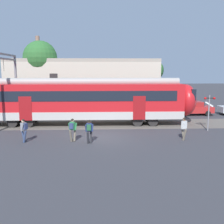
# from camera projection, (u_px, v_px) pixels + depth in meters

# --- Properties ---
(ground_plane) EXTENTS (160.00, 160.00, 0.00)m
(ground_plane) POSITION_uv_depth(u_px,v_px,m) (102.00, 138.00, 19.68)
(ground_plane) COLOR #38383D
(pedestrian_grey) EXTENTS (0.57, 0.65, 1.67)m
(pedestrian_grey) POSITION_uv_depth(u_px,v_px,m) (24.00, 129.00, 18.29)
(pedestrian_grey) COLOR navy
(pedestrian_grey) RESTS_ON ground
(pedestrian_green) EXTENTS (0.63, 0.59, 1.67)m
(pedestrian_green) POSITION_uv_depth(u_px,v_px,m) (72.00, 128.00, 18.48)
(pedestrian_green) COLOR #6B6051
(pedestrian_green) RESTS_ON ground
(pedestrian_navy) EXTENTS (0.56, 0.63, 1.67)m
(pedestrian_navy) POSITION_uv_depth(u_px,v_px,m) (89.00, 129.00, 18.04)
(pedestrian_navy) COLOR #28282D
(pedestrian_navy) RESTS_ON ground
(pedestrian_white) EXTENTS (0.49, 0.71, 1.67)m
(pedestrian_white) POSITION_uv_depth(u_px,v_px,m) (184.00, 127.00, 18.89)
(pedestrian_white) COLOR #6B6051
(pedestrian_white) RESTS_ON ground
(parked_car_red) EXTENTS (4.03, 1.81, 1.54)m
(parked_car_red) POSITION_uv_depth(u_px,v_px,m) (194.00, 108.00, 29.59)
(parked_car_red) COLOR #B22323
(parked_car_red) RESTS_ON ground
(catenary_gantry) EXTENTS (0.24, 6.64, 6.53)m
(catenary_gantry) POSITION_uv_depth(u_px,v_px,m) (4.00, 78.00, 23.60)
(catenary_gantry) COLOR gray
(catenary_gantry) RESTS_ON ground
(crossing_signal) EXTENTS (0.96, 0.22, 3.00)m
(crossing_signal) POSITION_uv_depth(u_px,v_px,m) (209.00, 107.00, 21.62)
(crossing_signal) COLOR gray
(crossing_signal) RESTS_ON ground
(background_building) EXTENTS (18.66, 5.00, 9.20)m
(background_building) POSITION_uv_depth(u_px,v_px,m) (84.00, 85.00, 33.37)
(background_building) COLOR beige
(background_building) RESTS_ON ground
(street_tree_right) EXTENTS (2.95, 2.95, 6.50)m
(street_tree_right) POSITION_uv_depth(u_px,v_px,m) (153.00, 71.00, 37.43)
(street_tree_right) COLOR brown
(street_tree_right) RESTS_ON ground
(street_tree_left) EXTENTS (4.10, 4.10, 8.57)m
(street_tree_left) POSITION_uv_depth(u_px,v_px,m) (40.00, 58.00, 31.82)
(street_tree_left) COLOR brown
(street_tree_left) RESTS_ON ground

